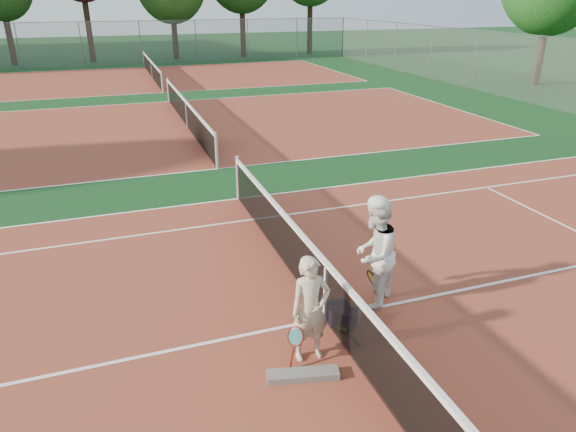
{
  "coord_description": "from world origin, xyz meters",
  "views": [
    {
      "loc": [
        -2.78,
        -6.2,
        4.69
      ],
      "look_at": [
        0.0,
        1.75,
        1.05
      ],
      "focal_mm": 32.0,
      "sensor_mm": 36.0,
      "label": 1
    }
  ],
  "objects_px": {
    "racket_black_held": "(371,286)",
    "sports_bag_purple": "(344,318)",
    "water_bottle": "(358,313)",
    "player_a": "(310,309)",
    "sports_bag_navy": "(337,311)",
    "racket_red": "(295,346)",
    "player_b": "(374,254)",
    "racket_spare": "(342,327)",
    "net_main": "(326,291)"
  },
  "relations": [
    {
      "from": "net_main",
      "to": "player_b",
      "type": "xyz_separation_m",
      "value": [
        0.89,
        0.16,
        0.41
      ]
    },
    {
      "from": "player_b",
      "to": "sports_bag_purple",
      "type": "relative_size",
      "value": 4.98
    },
    {
      "from": "player_a",
      "to": "player_b",
      "type": "xyz_separation_m",
      "value": [
        1.45,
        0.92,
        0.14
      ]
    },
    {
      "from": "sports_bag_purple",
      "to": "racket_black_held",
      "type": "bearing_deg",
      "value": 34.55
    },
    {
      "from": "net_main",
      "to": "water_bottle",
      "type": "height_order",
      "value": "net_main"
    },
    {
      "from": "player_a",
      "to": "sports_bag_purple",
      "type": "height_order",
      "value": "player_a"
    },
    {
      "from": "player_a",
      "to": "sports_bag_navy",
      "type": "bearing_deg",
      "value": 42.64
    },
    {
      "from": "net_main",
      "to": "sports_bag_purple",
      "type": "distance_m",
      "value": 0.49
    },
    {
      "from": "player_b",
      "to": "racket_spare",
      "type": "height_order",
      "value": "player_b"
    },
    {
      "from": "player_b",
      "to": "racket_spare",
      "type": "relative_size",
      "value": 3.06
    },
    {
      "from": "sports_bag_navy",
      "to": "sports_bag_purple",
      "type": "xyz_separation_m",
      "value": [
        0.0,
        -0.22,
        0.02
      ]
    },
    {
      "from": "player_a",
      "to": "racket_red",
      "type": "bearing_deg",
      "value": -163.48
    },
    {
      "from": "racket_black_held",
      "to": "net_main",
      "type": "bearing_deg",
      "value": 7.94
    },
    {
      "from": "racket_red",
      "to": "racket_spare",
      "type": "distance_m",
      "value": 1.07
    },
    {
      "from": "racket_red",
      "to": "racket_spare",
      "type": "height_order",
      "value": "racket_red"
    },
    {
      "from": "racket_red",
      "to": "water_bottle",
      "type": "height_order",
      "value": "racket_red"
    },
    {
      "from": "sports_bag_purple",
      "to": "player_b",
      "type": "bearing_deg",
      "value": 31.48
    },
    {
      "from": "sports_bag_purple",
      "to": "racket_spare",
      "type": "bearing_deg",
      "value": -129.64
    },
    {
      "from": "net_main",
      "to": "player_a",
      "type": "bearing_deg",
      "value": -126.25
    },
    {
      "from": "player_b",
      "to": "racket_black_held",
      "type": "relative_size",
      "value": 3.17
    },
    {
      "from": "racket_red",
      "to": "racket_spare",
      "type": "relative_size",
      "value": 0.94
    },
    {
      "from": "player_a",
      "to": "sports_bag_navy",
      "type": "xyz_separation_m",
      "value": [
        0.75,
        0.71,
        -0.64
      ]
    },
    {
      "from": "racket_black_held",
      "to": "sports_bag_purple",
      "type": "bearing_deg",
      "value": 28.8
    },
    {
      "from": "racket_spare",
      "to": "water_bottle",
      "type": "distance_m",
      "value": 0.36
    },
    {
      "from": "racket_spare",
      "to": "net_main",
      "type": "bearing_deg",
      "value": 10.81
    },
    {
      "from": "player_b",
      "to": "net_main",
      "type": "bearing_deg",
      "value": -32.09
    },
    {
      "from": "sports_bag_navy",
      "to": "sports_bag_purple",
      "type": "distance_m",
      "value": 0.22
    },
    {
      "from": "net_main",
      "to": "racket_spare",
      "type": "xyz_separation_m",
      "value": [
        0.13,
        -0.35,
        -0.46
      ]
    },
    {
      "from": "player_b",
      "to": "water_bottle",
      "type": "height_order",
      "value": "player_b"
    },
    {
      "from": "player_a",
      "to": "racket_red",
      "type": "relative_size",
      "value": 2.74
    },
    {
      "from": "net_main",
      "to": "player_b",
      "type": "height_order",
      "value": "player_b"
    },
    {
      "from": "racket_spare",
      "to": "water_bottle",
      "type": "bearing_deg",
      "value": -79.83
    },
    {
      "from": "racket_spare",
      "to": "water_bottle",
      "type": "height_order",
      "value": "water_bottle"
    },
    {
      "from": "racket_red",
      "to": "sports_bag_purple",
      "type": "bearing_deg",
      "value": -15.0
    },
    {
      "from": "player_a",
      "to": "racket_black_held",
      "type": "distance_m",
      "value": 1.83
    },
    {
      "from": "water_bottle",
      "to": "racket_black_held",
      "type": "bearing_deg",
      "value": 45.16
    },
    {
      "from": "player_a",
      "to": "net_main",
      "type": "bearing_deg",
      "value": 52.84
    },
    {
      "from": "net_main",
      "to": "sports_bag_purple",
      "type": "bearing_deg",
      "value": -54.24
    },
    {
      "from": "racket_red",
      "to": "sports_bag_navy",
      "type": "relative_size",
      "value": 1.68
    },
    {
      "from": "racket_black_held",
      "to": "sports_bag_purple",
      "type": "height_order",
      "value": "racket_black_held"
    },
    {
      "from": "player_b",
      "to": "water_bottle",
      "type": "distance_m",
      "value": 0.97
    },
    {
      "from": "net_main",
      "to": "player_a",
      "type": "distance_m",
      "value": 0.98
    },
    {
      "from": "racket_black_held",
      "to": "racket_spare",
      "type": "relative_size",
      "value": 0.96
    },
    {
      "from": "player_b",
      "to": "racket_red",
      "type": "bearing_deg",
      "value": -11.72
    },
    {
      "from": "sports_bag_navy",
      "to": "sports_bag_purple",
      "type": "bearing_deg",
      "value": -88.86
    },
    {
      "from": "player_b",
      "to": "racket_spare",
      "type": "xyz_separation_m",
      "value": [
        -0.77,
        -0.51,
        -0.87
      ]
    },
    {
      "from": "racket_black_held",
      "to": "sports_bag_purple",
      "type": "relative_size",
      "value": 1.57
    },
    {
      "from": "player_b",
      "to": "water_bottle",
      "type": "bearing_deg",
      "value": -0.25
    },
    {
      "from": "net_main",
      "to": "racket_red",
      "type": "height_order",
      "value": "net_main"
    },
    {
      "from": "racket_red",
      "to": "racket_black_held",
      "type": "distance_m",
      "value": 2.01
    }
  ]
}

